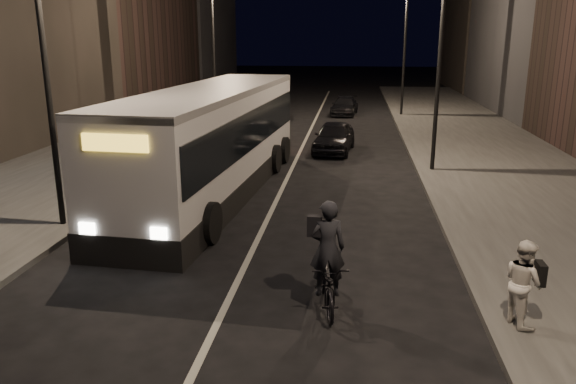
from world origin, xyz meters
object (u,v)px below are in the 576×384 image
(car_mid, at_px, (271,108))
(car_far, at_px, (345,106))
(streetlight_left_near, at_px, (51,32))
(streetlight_left_far, at_px, (217,33))
(city_bus, at_px, (213,137))
(car_near, at_px, (334,137))
(pedestrian_woman, at_px, (523,283))
(streetlight_right_far, at_px, (401,34))
(cyclist_on_bicycle, at_px, (327,273))
(streetlight_right_mid, at_px, (434,33))

(car_mid, relative_size, car_far, 1.11)
(streetlight_left_near, bearing_deg, streetlight_left_far, 90.00)
(city_bus, distance_m, car_far, 20.85)
(streetlight_left_near, xyz_separation_m, streetlight_left_far, (0.00, 18.00, 0.00))
(streetlight_left_far, relative_size, car_near, 1.97)
(city_bus, distance_m, car_near, 8.60)
(streetlight_left_near, xyz_separation_m, city_bus, (3.08, 4.15, -3.40))
(streetlight_left_far, xyz_separation_m, car_far, (7.14, 6.55, -4.78))
(car_near, bearing_deg, pedestrian_woman, -70.27)
(pedestrian_woman, relative_size, car_far, 0.40)
(streetlight_right_far, relative_size, car_near, 1.97)
(cyclist_on_bicycle, bearing_deg, pedestrian_woman, -16.95)
(streetlight_left_far, distance_m, car_mid, 6.53)
(city_bus, relative_size, car_far, 3.37)
(streetlight_right_far, distance_m, pedestrian_woman, 28.74)
(car_mid, bearing_deg, car_near, 107.67)
(cyclist_on_bicycle, height_order, pedestrian_woman, cyclist_on_bicycle)
(streetlight_left_near, relative_size, car_mid, 1.83)
(city_bus, height_order, car_far, city_bus)
(streetlight_left_near, relative_size, city_bus, 0.60)
(streetlight_right_far, xyz_separation_m, cyclist_on_bicycle, (-3.30, -27.95, -4.59))
(streetlight_right_mid, bearing_deg, streetlight_left_far, 136.84)
(streetlight_left_far, bearing_deg, streetlight_left_near, -90.00)
(cyclist_on_bicycle, distance_m, car_far, 28.50)
(streetlight_right_mid, bearing_deg, streetlight_right_far, 90.00)
(streetlight_left_near, height_order, streetlight_left_far, same)
(streetlight_right_far, bearing_deg, car_mid, -165.59)
(streetlight_right_far, distance_m, car_near, 13.64)
(car_mid, bearing_deg, car_far, -156.28)
(streetlight_right_far, relative_size, car_far, 2.02)
(city_bus, bearing_deg, streetlight_right_mid, 31.15)
(streetlight_right_mid, height_order, cyclist_on_bicycle, streetlight_right_mid)
(car_near, relative_size, car_mid, 0.93)
(car_near, relative_size, car_far, 1.03)
(streetlight_right_far, relative_size, cyclist_on_bicycle, 3.52)
(pedestrian_woman, bearing_deg, cyclist_on_bicycle, 63.29)
(streetlight_right_far, xyz_separation_m, car_far, (-3.52, 0.55, -4.78))
(car_mid, bearing_deg, pedestrian_woman, 101.92)
(streetlight_left_near, height_order, city_bus, streetlight_left_near)
(city_bus, distance_m, car_mid, 17.80)
(car_mid, bearing_deg, streetlight_right_far, -171.51)
(streetlight_right_far, xyz_separation_m, city_bus, (-7.59, -19.85, -3.40))
(streetlight_right_far, height_order, streetlight_left_far, same)
(cyclist_on_bicycle, xyz_separation_m, car_near, (-0.46, 15.70, -0.07))
(streetlight_right_mid, bearing_deg, city_bus, -153.08)
(car_near, bearing_deg, streetlight_right_mid, -39.17)
(pedestrian_woman, distance_m, car_mid, 27.62)
(city_bus, relative_size, car_mid, 3.04)
(streetlight_right_far, relative_size, city_bus, 0.60)
(pedestrian_woman, bearing_deg, streetlight_right_far, -19.05)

